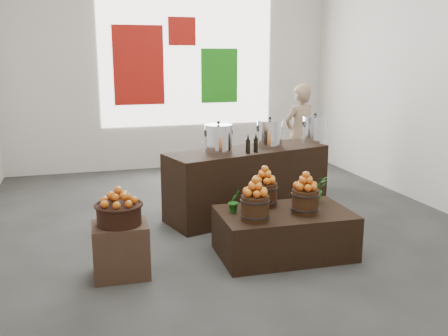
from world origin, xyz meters
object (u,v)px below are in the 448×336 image
object	(u,v)px
stock_pot_right	(315,130)
stock_pot_left	(218,139)
crate	(121,250)
wicker_basket	(119,215)
counter	(247,182)
stock_pot_center	(270,134)
display_table	(284,233)
shopper	(299,135)

from	to	relation	value
stock_pot_right	stock_pot_left	bearing A→B (deg)	-164.68
crate	wicker_basket	size ratio (longest dim) A/B	1.25
wicker_basket	counter	bearing A→B (deg)	38.84
counter	stock_pot_center	xyz separation A→B (m)	(0.33, 0.09, 0.61)
crate	display_table	bearing A→B (deg)	1.43
crate	shopper	xyz separation A→B (m)	(3.10, 2.72, 0.56)
stock_pot_right	counter	bearing A→B (deg)	-164.68
counter	stock_pot_right	size ratio (longest dim) A/B	6.47
counter	stock_pot_left	xyz separation A→B (m)	(-0.43, -0.12, 0.61)
stock_pot_right	shopper	size ratio (longest dim) A/B	0.21
crate	stock_pot_left	world-z (taller)	stock_pot_left
crate	stock_pot_right	world-z (taller)	stock_pot_right
shopper	crate	bearing A→B (deg)	26.07
counter	shopper	distance (m)	1.88
stock_pot_left	stock_pot_right	bearing A→B (deg)	15.32
stock_pot_center	stock_pot_right	xyz separation A→B (m)	(0.76, 0.21, 0.00)
crate	counter	size ratio (longest dim) A/B	0.24
stock_pot_right	shopper	bearing A→B (deg)	77.21
counter	crate	bearing A→B (deg)	-156.48
stock_pot_left	stock_pot_center	size ratio (longest dim) A/B	1.00
stock_pot_right	shopper	world-z (taller)	shopper
counter	stock_pot_left	distance (m)	0.76
wicker_basket	crate	bearing A→B (deg)	0.00
stock_pot_center	shopper	bearing A→B (deg)	50.47
crate	stock_pot_left	bearing A→B (deg)	44.26
stock_pot_left	shopper	world-z (taller)	shopper
wicker_basket	counter	distance (m)	2.29
display_table	counter	distance (m)	1.41
stock_pot_center	stock_pot_right	size ratio (longest dim) A/B	1.00
counter	wicker_basket	bearing A→B (deg)	-156.48
wicker_basket	stock_pot_center	world-z (taller)	stock_pot_center
stock_pot_right	stock_pot_center	bearing A→B (deg)	-164.68
stock_pot_left	stock_pot_right	distance (m)	1.58
wicker_basket	shopper	distance (m)	4.13
stock_pot_right	crate	bearing A→B (deg)	-148.94
crate	wicker_basket	world-z (taller)	wicker_basket
wicker_basket	stock_pot_center	size ratio (longest dim) A/B	1.24
counter	stock_pot_right	world-z (taller)	stock_pot_right
wicker_basket	display_table	bearing A→B (deg)	1.43
display_table	wicker_basket	bearing A→B (deg)	-176.96
display_table	stock_pot_left	world-z (taller)	stock_pot_left
counter	stock_pot_right	xyz separation A→B (m)	(1.10, 0.30, 0.61)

